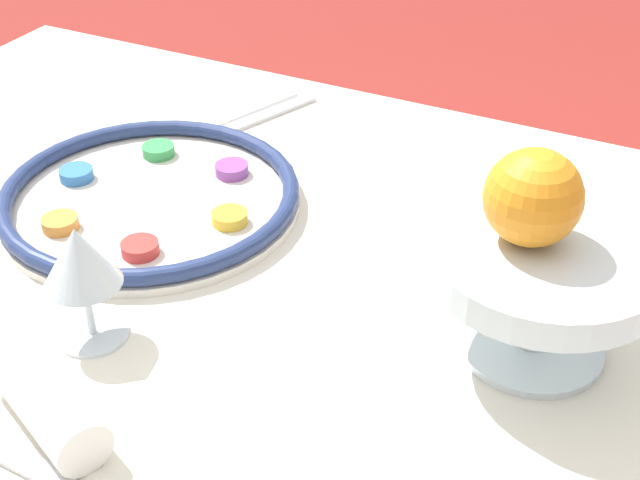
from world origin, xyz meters
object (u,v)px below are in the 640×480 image
at_px(fruit_stand, 544,273).
at_px(orange_fruit, 533,197).
at_px(napkin_roll, 44,402).
at_px(wine_glass, 80,262).
at_px(seder_plate, 150,196).

relative_size(fruit_stand, orange_fruit, 2.40).
bearing_deg(orange_fruit, napkin_roll, -138.66).
bearing_deg(fruit_stand, wine_glass, -156.22).
height_order(orange_fruit, napkin_roll, orange_fruit).
bearing_deg(orange_fruit, seder_plate, 174.66).
distance_m(fruit_stand, napkin_roll, 0.46).
xyz_separation_m(wine_glass, orange_fruit, (0.37, 0.18, 0.07)).
distance_m(wine_glass, napkin_roll, 0.14).
xyz_separation_m(seder_plate, fruit_stand, (0.48, -0.05, 0.08)).
xyz_separation_m(seder_plate, napkin_roll, (0.13, -0.33, 0.01)).
relative_size(seder_plate, napkin_roll, 2.39).
distance_m(wine_glass, fruit_stand, 0.43).
height_order(wine_glass, napkin_roll, wine_glass).
bearing_deg(fruit_stand, napkin_roll, -140.96).
distance_m(seder_plate, wine_glass, 0.25).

